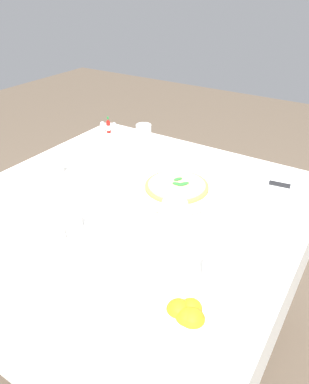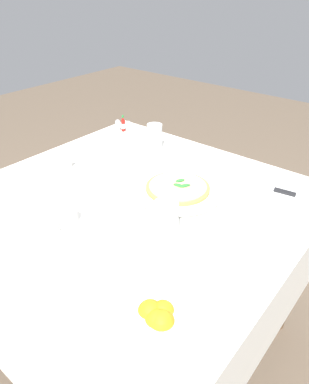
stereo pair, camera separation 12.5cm
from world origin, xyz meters
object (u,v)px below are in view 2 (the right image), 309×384
pizza (178,187)px  coffee_cup_left_edge (62,163)px  napkin_folded (271,192)px  salt_shaker (118,126)px  pizza_plate (178,191)px  hot_sauce_bottle (123,125)px  water_glass_back_corner (166,221)px  water_glass_near_left (196,277)px  citrus_bowl (159,321)px  coffee_cup_center_back (65,217)px  pepper_shaker (129,127)px  water_glass_near_right (155,138)px  dinner_knife (270,189)px

pizza → coffee_cup_left_edge: 0.50m
napkin_folded → salt_shaker: salt_shaker is taller
pizza_plate → hot_sauce_bottle: bearing=-28.6°
pizza_plate → water_glass_back_corner: size_ratio=2.72×
pizza_plate → water_glass_near_left: (-0.31, 0.36, 0.05)m
pizza_plate → citrus_bowl: citrus_bowl is taller
pizza → citrus_bowl: (-0.31, 0.50, 0.00)m
napkin_folded → coffee_cup_center_back: bearing=43.9°
coffee_cup_center_back → pepper_shaker: 0.79m
water_glass_near_right → napkin_folded: water_glass_near_right is taller
coffee_cup_left_edge → dinner_knife: bearing=-154.5°
hot_sauce_bottle → water_glass_near_right: bearing=166.0°
coffee_cup_left_edge → water_glass_near_right: water_glass_near_right is taller
water_glass_near_left → citrus_bowl: water_glass_near_left is taller
coffee_cup_center_back → salt_shaker: 0.80m
coffee_cup_left_edge → salt_shaker: bearing=-74.9°
water_glass_near_left → pepper_shaker: water_glass_near_left is taller
napkin_folded → pepper_shaker: bearing=-17.9°
water_glass_near_left → napkin_folded: bearing=-84.9°
water_glass_near_left → dinner_knife: 0.56m
dinner_knife → hot_sauce_bottle: (0.83, -0.10, 0.01)m
coffee_cup_center_back → water_glass_near_right: water_glass_near_right is taller
pizza_plate → water_glass_near_left: size_ratio=2.47×
coffee_cup_left_edge → hot_sauce_bottle: bearing=-78.5°
water_glass_back_corner → hot_sauce_bottle: (0.68, -0.53, -0.02)m
pizza → pizza_plate: bearing=58.0°
water_glass_near_right → pepper_shaker: size_ratio=2.04×
water_glass_near_right → salt_shaker: size_ratio=2.04×
coffee_cup_center_back → napkin_folded: coffee_cup_center_back is taller
coffee_cup_center_back → dinner_knife: (-0.42, -0.58, -0.00)m
coffee_cup_left_edge → water_glass_back_corner: water_glass_back_corner is taller
coffee_cup_left_edge → dinner_knife: size_ratio=0.66×
water_glass_near_right → hot_sauce_bottle: size_ratio=1.38×
pepper_shaker → pizza: bearing=149.4°
citrus_bowl → water_glass_near_left: bearing=-91.4°
napkin_folded → coffee_cup_left_edge: bearing=15.7°
pizza_plate → water_glass_near_left: bearing=131.3°
pizza_plate → water_glass_near_right: (0.31, -0.24, 0.04)m
water_glass_near_left → water_glass_back_corner: (0.20, -0.14, -0.00)m
napkin_folded → pepper_shaker: size_ratio=4.25×
pizza_plate → coffee_cup_center_back: coffee_cup_center_back is taller
hot_sauce_bottle → salt_shaker: size_ratio=1.48×
water_glass_back_corner → hot_sauce_bottle: bearing=-37.9°
water_glass_near_right → pepper_shaker: 0.24m
pizza → water_glass_near_left: bearing=131.3°
water_glass_near_right → water_glass_near_left: bearing=136.0°
pizza → pepper_shaker: bearing=-30.6°
dinner_knife → citrus_bowl: (-0.05, 0.70, 0.00)m
citrus_bowl → salt_shaker: size_ratio=2.67×
pizza_plate → pepper_shaker: size_ratio=5.65×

